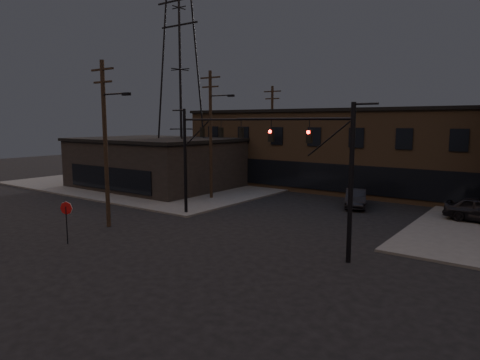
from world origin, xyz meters
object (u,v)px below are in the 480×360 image
Objects in this scene: traffic_signal_far at (198,150)px; traffic_signal_near at (330,164)px; stop_sign at (66,213)px; car_crossing at (356,198)px.

traffic_signal_near is at bearing -16.17° from traffic_signal_far.
traffic_signal_near is at bearing 25.90° from stop_sign.
stop_sign reaches higher than car_crossing.
stop_sign is at bearing -154.10° from traffic_signal_near.
car_crossing is (8.28, 10.25, -4.25)m from traffic_signal_far.
stop_sign is at bearing -97.32° from traffic_signal_far.
traffic_signal_near is 3.23× the size of stop_sign.
traffic_signal_near reaches higher than car_crossing.
traffic_signal_far is at bearing 82.68° from stop_sign.
traffic_signal_near is 14.86m from car_crossing.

